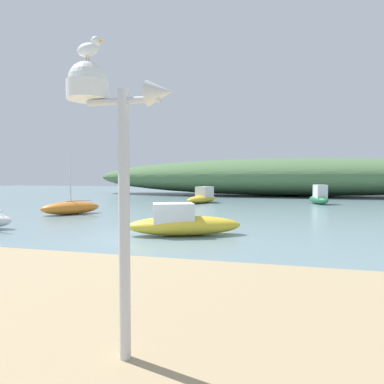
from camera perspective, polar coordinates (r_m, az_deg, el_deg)
name	(u,v)px	position (r m, az deg, el deg)	size (l,w,h in m)	color
ground_plane	(152,237)	(12.06, -6.81, -7.58)	(120.00, 120.00, 0.00)	gray
distant_hill	(289,177)	(40.33, 15.95, 2.45)	(46.97, 11.56, 4.24)	#517547
mast_structure	(105,120)	(3.72, -14.47, 11.63)	(1.16, 0.44, 3.12)	silver
seagull_on_radar	(89,48)	(3.99, -16.96, 22.14)	(0.35, 0.15, 0.24)	orange
motorboat_inner_mooring	(203,197)	(27.71, 1.82, -0.86)	(2.44, 4.14, 1.33)	gold
sailboat_off_point	(71,208)	(20.41, -19.72, -2.51)	(2.92, 3.30, 3.48)	orange
motorboat_outer_mooring	(182,223)	(12.31, -1.66, -5.22)	(4.27, 2.62, 1.17)	gold
motorboat_far_right	(319,197)	(28.34, 20.60, -0.82)	(1.74, 3.09, 1.52)	#287A4C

